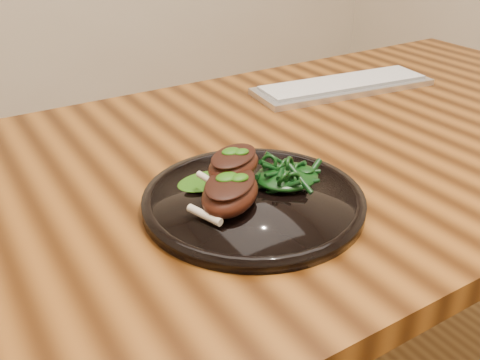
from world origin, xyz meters
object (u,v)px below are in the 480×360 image
plate (253,200)px  desk (299,185)px  keyboard (343,86)px  greens_heap (287,173)px  lamb_chop_front (230,192)px

plate → desk: bearing=35.3°
desk → keyboard: 0.33m
plate → greens_heap: (0.06, 0.01, 0.02)m
plate → keyboard: 0.54m
desk → lamb_chop_front: size_ratio=12.53×
desk → plate: size_ratio=5.22×
keyboard → lamb_chop_front: bearing=-146.3°
plate → greens_heap: greens_heap is taller
desk → keyboard: bearing=35.4°
plate → lamb_chop_front: lamb_chop_front is taller
desk → greens_heap: greens_heap is taller
lamb_chop_front → desk: bearing=31.8°
keyboard → plate: bearing=-144.7°
greens_heap → keyboard: 0.49m
lamb_chop_front → greens_heap: 0.11m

